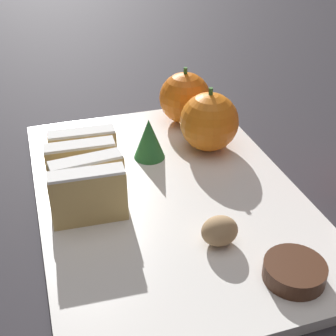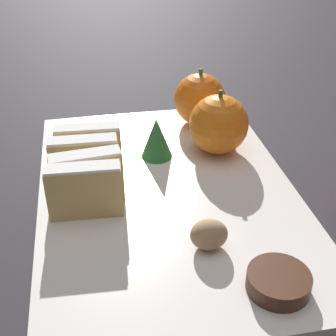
# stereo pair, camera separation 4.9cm
# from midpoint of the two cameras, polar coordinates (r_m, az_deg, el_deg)

# --- Properties ---
(ground_plane) EXTENTS (6.00, 6.00, 0.00)m
(ground_plane) POSITION_cam_midpoint_polar(r_m,az_deg,el_deg) (0.51, 2.73, -4.04)
(ground_plane) COLOR #28262B
(serving_platter) EXTENTS (0.28, 0.40, 0.01)m
(serving_platter) POSITION_cam_midpoint_polar(r_m,az_deg,el_deg) (0.51, 2.75, -3.50)
(serving_platter) COLOR white
(serving_platter) RESTS_ON ground_plane
(stollen_slice_front) EXTENTS (0.07, 0.02, 0.06)m
(stollen_slice_front) POSITION_cam_midpoint_polar(r_m,az_deg,el_deg) (0.46, -7.15, -2.88)
(stollen_slice_front) COLOR tan
(stollen_slice_front) RESTS_ON serving_platter
(stollen_slice_second) EXTENTS (0.07, 0.03, 0.06)m
(stollen_slice_second) POSITION_cam_midpoint_polar(r_m,az_deg,el_deg) (0.48, -7.03, -0.99)
(stollen_slice_second) COLOR tan
(stollen_slice_second) RESTS_ON serving_platter
(stollen_slice_third) EXTENTS (0.07, 0.02, 0.06)m
(stollen_slice_third) POSITION_cam_midpoint_polar(r_m,az_deg,el_deg) (0.51, -7.44, 0.68)
(stollen_slice_third) COLOR tan
(stollen_slice_third) RESTS_ON serving_platter
(stollen_slice_fourth) EXTENTS (0.07, 0.02, 0.06)m
(stollen_slice_fourth) POSITION_cam_midpoint_polar(r_m,az_deg,el_deg) (0.53, -7.02, 2.28)
(stollen_slice_fourth) COLOR tan
(stollen_slice_fourth) RESTS_ON serving_platter
(orange_near) EXTENTS (0.07, 0.07, 0.08)m
(orange_near) POSITION_cam_midpoint_polar(r_m,az_deg,el_deg) (0.64, 6.12, 8.30)
(orange_near) COLOR orange
(orange_near) RESTS_ON serving_platter
(orange_far) EXTENTS (0.07, 0.07, 0.08)m
(orange_far) POSITION_cam_midpoint_polar(r_m,az_deg,el_deg) (0.57, 8.66, 5.22)
(orange_far) COLOR orange
(orange_far) RESTS_ON serving_platter
(walnut) EXTENTS (0.03, 0.03, 0.03)m
(walnut) POSITION_cam_midpoint_polar(r_m,az_deg,el_deg) (0.43, 8.29, -8.14)
(walnut) COLOR tan
(walnut) RESTS_ON serving_platter
(chocolate_cookie) EXTENTS (0.05, 0.05, 0.02)m
(chocolate_cookie) POSITION_cam_midpoint_polar(r_m,az_deg,el_deg) (0.41, 16.75, -13.27)
(chocolate_cookie) COLOR #472819
(chocolate_cookie) RESTS_ON serving_platter
(evergreen_sprig) EXTENTS (0.04, 0.04, 0.05)m
(evergreen_sprig) POSITION_cam_midpoint_polar(r_m,az_deg,el_deg) (0.56, 1.57, 3.67)
(evergreen_sprig) COLOR #2D7538
(evergreen_sprig) RESTS_ON serving_platter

